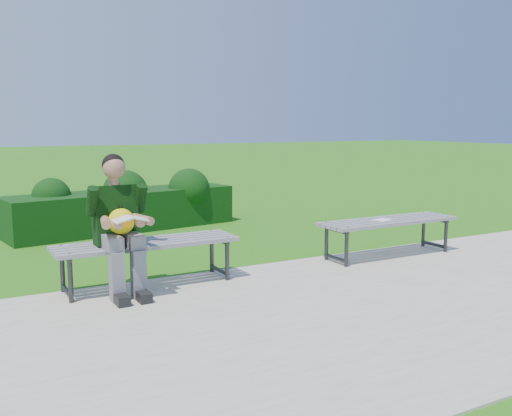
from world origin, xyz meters
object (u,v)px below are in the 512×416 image
object	(u,v)px
paper_sheet	(382,220)
hedge	(127,205)
bench_right	(388,224)
bench_left	(147,247)
seated_boy	(119,221)

from	to	relation	value
paper_sheet	hedge	bearing A→B (deg)	121.91
bench_right	bench_left	bearing A→B (deg)	177.15
seated_boy	paper_sheet	xyz separation A→B (m)	(3.18, -0.05, -0.24)
seated_boy	bench_left	bearing A→B (deg)	17.58
bench_right	seated_boy	size ratio (longest dim) A/B	1.37
bench_left	paper_sheet	distance (m)	2.88
seated_boy	paper_sheet	distance (m)	3.19
bench_right	seated_boy	world-z (taller)	seated_boy
bench_left	bench_right	world-z (taller)	same
bench_left	bench_right	distance (m)	2.98
seated_boy	bench_right	bearing A→B (deg)	-0.92
hedge	bench_right	distance (m)	4.07
bench_right	hedge	bearing A→B (deg)	123.11
hedge	bench_right	bearing A→B (deg)	-56.89
bench_left	paper_sheet	bearing A→B (deg)	-2.94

